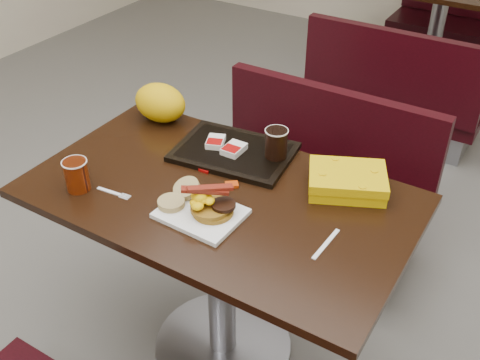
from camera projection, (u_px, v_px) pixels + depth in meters
The scene contains 24 objects.
floor at pixel (223, 348), 2.21m from camera, with size 6.00×7.00×0.01m, color slate.
table_near at pixel (221, 278), 2.00m from camera, with size 1.20×0.70×0.75m, color black, non-canonical shape.
bench_near_n at pixel (309, 183), 2.49m from camera, with size 1.00×0.46×0.72m, color black, non-canonical shape.
table_far at pixel (434, 40), 3.80m from camera, with size 1.20×0.70×0.75m, color black, non-canonical shape.
bench_far_s at pixel (399, 81), 3.33m from camera, with size 1.00×0.46×0.72m, color black, non-canonical shape.
bench_far_n at pixel (460, 12), 4.30m from camera, with size 1.00×0.46×0.72m, color black, non-canonical shape.
platter at pixel (201, 213), 1.68m from camera, with size 0.24×0.19×0.01m, color white.
pancake_stack at pixel (213, 209), 1.67m from camera, with size 0.12×0.12×0.03m, color #8C5B17.
sausage_patty at pixel (224, 205), 1.65m from camera, with size 0.07×0.07×0.01m, color black.
scrambled_eggs at pixel (200, 199), 1.65m from camera, with size 0.08×0.07×0.04m, color #FFF005.
bacon_strips at pixel (205, 190), 1.64m from camera, with size 0.14×0.06×0.01m, color #430F04, non-canonical shape.
muffin_bottom at pixel (171, 203), 1.70m from camera, with size 0.08×0.08×0.02m, color tan.
muffin_top at pixel (187, 188), 1.74m from camera, with size 0.08×0.08×0.02m, color tan.
coffee_cup_near at pixel (77, 175), 1.77m from camera, with size 0.07×0.07×0.10m, color #892904.
fork at pixel (109, 191), 1.78m from camera, with size 0.12×0.02×0.00m, color white, non-canonical shape.
knife at pixel (326, 244), 1.58m from camera, with size 0.15×0.01×0.00m, color white.
condiment_syrup at pixel (232, 185), 1.80m from camera, with size 0.04×0.03×0.01m, color #B03307.
condiment_ketchup at pixel (205, 170), 1.87m from camera, with size 0.04×0.03×0.01m, color #8C0504.
tray at pixel (234, 152), 1.95m from camera, with size 0.39×0.28×0.02m, color black.
hashbrown_sleeve_left at pixel (216, 142), 1.97m from camera, with size 0.06×0.08×0.02m, color silver.
hashbrown_sleeve_right at pixel (234, 149), 1.93m from camera, with size 0.06×0.08×0.02m, color silver.
coffee_cup_far at pixel (276, 143), 1.89m from camera, with size 0.07×0.07×0.10m, color black.
clamshell at pixel (347, 181), 1.77m from camera, with size 0.24×0.18×0.06m, color #DBAE03.
paper_bag at pixel (160, 103), 2.12m from camera, with size 0.20×0.15×0.14m, color #CC8506.
Camera 1 is at (0.80, -1.18, 1.81)m, focal length 42.74 mm.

